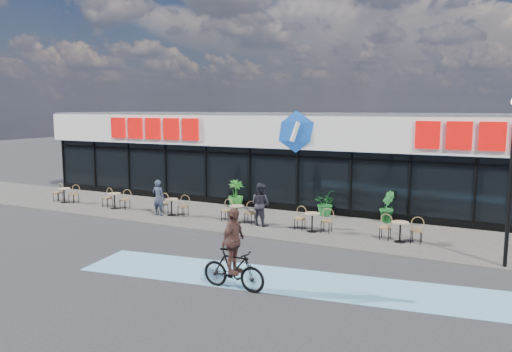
% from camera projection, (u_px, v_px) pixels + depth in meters
% --- Properties ---
extents(ground, '(120.00, 120.00, 0.00)m').
position_uv_depth(ground, '(220.00, 252.00, 16.97)').
color(ground, '#28282B').
rests_on(ground, ground).
extents(sidewalk, '(44.00, 5.00, 0.10)m').
position_uv_depth(sidewalk, '(275.00, 223.00, 20.94)').
color(sidewalk, '#625D56').
rests_on(sidewalk, ground).
extents(bike_lane, '(14.17, 4.13, 0.01)m').
position_uv_depth(bike_lane, '(316.00, 284.00, 13.85)').
color(bike_lane, '#6AA9C9').
rests_on(bike_lane, ground).
extents(building, '(30.60, 6.57, 4.75)m').
position_uv_depth(building, '(320.00, 158.00, 25.43)').
color(building, black).
rests_on(building, ground).
extents(lamp_post, '(0.28, 0.28, 5.08)m').
position_uv_depth(lamp_post, '(512.00, 167.00, 14.70)').
color(lamp_post, black).
rests_on(lamp_post, sidewalk).
extents(bistro_set_0, '(1.54, 0.62, 0.90)m').
position_uv_depth(bistro_set_0, '(66.00, 193.00, 25.31)').
color(bistro_set_0, tan).
rests_on(bistro_set_0, sidewalk).
extents(bistro_set_1, '(1.54, 0.62, 0.90)m').
position_uv_depth(bistro_set_1, '(116.00, 199.00, 23.82)').
color(bistro_set_1, tan).
rests_on(bistro_set_1, sidewalk).
extents(bistro_set_2, '(1.54, 0.62, 0.90)m').
position_uv_depth(bistro_set_2, '(173.00, 205.00, 22.33)').
color(bistro_set_2, tan).
rests_on(bistro_set_2, sidewalk).
extents(bistro_set_3, '(1.54, 0.62, 0.90)m').
position_uv_depth(bistro_set_3, '(238.00, 212.00, 20.84)').
color(bistro_set_3, tan).
rests_on(bistro_set_3, sidewalk).
extents(bistro_set_4, '(1.54, 0.62, 0.90)m').
position_uv_depth(bistro_set_4, '(313.00, 220.00, 19.35)').
color(bistro_set_4, tan).
rests_on(bistro_set_4, sidewalk).
extents(bistro_set_5, '(1.54, 0.62, 0.90)m').
position_uv_depth(bistro_set_5, '(401.00, 229.00, 17.86)').
color(bistro_set_5, tan).
rests_on(bistro_set_5, sidewalk).
extents(potted_plant_left, '(1.05, 1.05, 1.33)m').
position_uv_depth(potted_plant_left, '(236.00, 194.00, 23.96)').
color(potted_plant_left, '#1E5E1A').
rests_on(potted_plant_left, sidewalk).
extents(potted_plant_mid, '(1.23, 1.30, 1.14)m').
position_uv_depth(potted_plant_mid, '(324.00, 203.00, 22.18)').
color(potted_plant_mid, '#1C6326').
rests_on(potted_plant_mid, sidewalk).
extents(potted_plant_right, '(0.73, 0.83, 1.30)m').
position_uv_depth(potted_plant_right, '(387.00, 207.00, 20.91)').
color(potted_plant_right, '#185420').
rests_on(potted_plant_right, sidewalk).
extents(patron_left, '(0.60, 0.41, 1.61)m').
position_uv_depth(patron_left, '(158.00, 198.00, 22.14)').
color(patron_left, '#30384B').
rests_on(patron_left, sidewalk).
extents(patron_right, '(0.99, 0.86, 1.75)m').
position_uv_depth(patron_right, '(261.00, 204.00, 20.29)').
color(patron_right, '#222129').
rests_on(patron_right, sidewalk).
extents(cyclist_a, '(1.87, 1.04, 2.23)m').
position_uv_depth(cyclist_a, '(233.00, 258.00, 13.34)').
color(cyclist_a, black).
rests_on(cyclist_a, ground).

